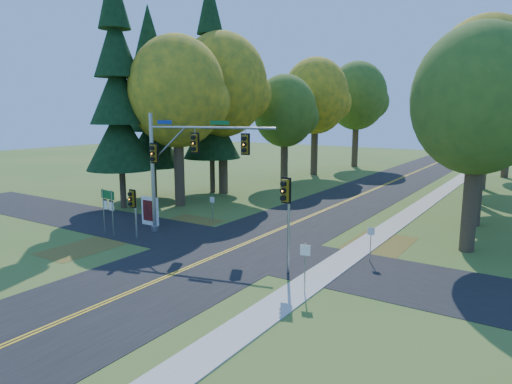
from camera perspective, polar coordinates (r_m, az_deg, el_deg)
The scene contains 30 objects.
ground at distance 25.72m, azimuth -5.01°, elevation -7.98°, with size 160.00×160.00×0.00m, color #3B5E21.
road_main at distance 25.72m, azimuth -5.01°, elevation -7.96°, with size 8.00×160.00×0.02m, color black.
road_cross at distance 27.24m, azimuth -2.39°, elevation -6.90°, with size 60.00×6.00×0.02m, color black.
centerline_left at distance 25.78m, azimuth -5.18°, elevation -7.89°, with size 0.10×160.00×0.01m, color gold.
centerline_right at distance 25.66m, azimuth -4.83°, elevation -7.97°, with size 0.10×160.00×0.01m, color gold.
sidewalk_east at distance 22.61m, azimuth 7.66°, elevation -10.54°, with size 1.60×160.00×0.06m, color #9E998E.
leaf_patch_w_near at distance 32.72m, azimuth -9.65°, elevation -4.14°, with size 4.00×6.00×0.00m, color brown.
leaf_patch_e at distance 27.70m, azimuth 14.22°, elevation -6.93°, with size 3.50×8.00×0.00m, color brown.
leaf_patch_w_far at distance 28.98m, azimuth -20.62°, elevation -6.51°, with size 3.00×5.00×0.00m, color brown.
tree_w_a at distance 38.87m, azimuth -9.69°, elevation 12.18°, with size 8.00×8.00×14.15m.
tree_e_a at distance 28.18m, azimuth 26.23°, elevation 10.23°, with size 7.20×7.20×12.73m.
tree_w_b at distance 44.59m, azimuth -4.10°, elevation 13.13°, with size 8.60×8.60×15.38m.
tree_e_b at distance 35.02m, azimuth 26.74°, elevation 10.55°, with size 7.60×7.60×13.33m.
tree_w_c at distance 50.16m, azimuth 3.71°, elevation 10.02°, with size 6.80×6.80×11.91m.
tree_e_c at distance 43.27m, azimuth 26.77°, elevation 12.60°, with size 8.80×8.80×15.79m.
tree_w_d at distance 58.19m, azimuth 7.55°, elevation 11.76°, with size 8.20×8.20×14.56m.
tree_e_d at distance 52.38m, azimuth 27.08°, elevation 9.28°, with size 7.00×7.00×12.32m.
tree_w_e at distance 67.73m, azimuth 12.59°, elevation 11.61°, with size 8.40×8.40×14.97m.
tree_e_e at distance 62.94m, azimuth 29.37°, elevation 9.91°, with size 7.80×7.80×13.74m.
pine_a at distance 38.95m, azimuth -16.85°, elevation 11.44°, with size 5.60×5.60×19.48m.
pine_b at distance 43.41m, azimuth -12.96°, elevation 10.08°, with size 5.60×5.60×17.31m.
pine_c at distance 45.12m, azimuth -5.64°, elevation 12.21°, with size 5.60×5.60×20.56m.
traffic_mast at distance 29.57m, azimuth -9.37°, elevation 4.29°, with size 8.40×2.67×7.85m.
east_signal_pole at distance 22.04m, azimuth 3.83°, elevation -1.15°, with size 0.56×0.65×4.85m.
ped_signal_pole at distance 29.23m, azimuth -15.13°, elevation -1.27°, with size 0.51×0.58×3.21m.
route_sign_cluster at distance 30.81m, azimuth -18.02°, elevation -1.32°, with size 1.41×0.22×3.03m.
info_kiosk at distance 33.00m, azimuth -13.11°, elevation -2.36°, with size 1.46×0.24×2.02m.
reg_sign_e_north at distance 25.04m, azimuth 14.15°, elevation -5.55°, with size 0.38×0.08×1.97m.
reg_sign_e_south at distance 20.21m, azimuth 6.16°, elevation -8.37°, with size 0.43×0.16×2.31m.
reg_sign_w at distance 32.94m, azimuth -5.49°, elevation -1.57°, with size 0.37×0.07×1.96m.
Camera 1 is at (15.21, -19.17, 7.94)m, focal length 32.00 mm.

